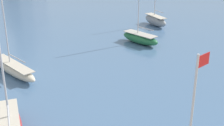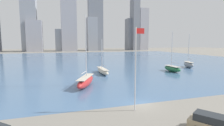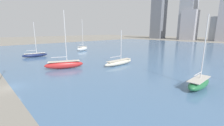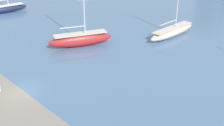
% 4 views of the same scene
% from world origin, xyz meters
% --- Properties ---
extents(ground_plane, '(500.00, 500.00, 0.00)m').
position_xyz_m(ground_plane, '(0.00, 0.00, 0.00)').
color(ground_plane, gray).
extents(harbor_water, '(180.00, 140.00, 0.00)m').
position_xyz_m(harbor_water, '(0.00, 70.00, 0.00)').
color(harbor_water, '#4C7099').
rests_on(harbor_water, ground_plane).
extents(flag_pole, '(1.24, 0.14, 11.05)m').
position_xyz_m(flag_pole, '(-1.89, -1.95, 6.01)').
color(flag_pole, silver).
rests_on(flag_pole, ground_plane).
extents(distant_city_skyline, '(173.92, 20.87, 67.89)m').
position_xyz_m(distant_city_skyline, '(-0.52, 171.48, 27.52)').
color(distant_city_skyline, slate).
rests_on(distant_city_skyline, ground_plane).
extents(sailboat_gray, '(4.04, 7.32, 12.07)m').
position_xyz_m(sailboat_gray, '(33.88, 29.44, 1.13)').
color(sailboat_gray, gray).
rests_on(sailboat_gray, harbor_water).
extents(sailboat_red, '(5.84, 9.71, 14.74)m').
position_xyz_m(sailboat_red, '(-6.25, 13.06, 1.11)').
color(sailboat_red, '#B72828').
rests_on(sailboat_red, harbor_water).
extents(sailboat_cream, '(1.95, 10.68, 9.98)m').
position_xyz_m(sailboat_cream, '(0.79, 26.46, 0.84)').
color(sailboat_cream, beige).
rests_on(sailboat_cream, harbor_water).
extents(sailboat_green, '(2.40, 7.52, 12.38)m').
position_xyz_m(sailboat_green, '(22.71, 23.69, 0.97)').
color(sailboat_green, '#236B3D').
rests_on(sailboat_green, harbor_water).
extents(parked_suv_tan, '(4.37, 5.36, 1.90)m').
position_xyz_m(parked_suv_tan, '(3.21, -9.97, 1.03)').
color(parked_suv_tan, tan).
rests_on(parked_suv_tan, ground_plane).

